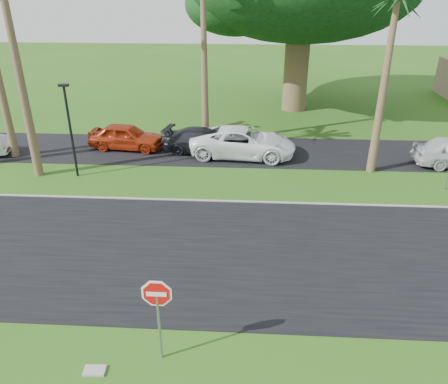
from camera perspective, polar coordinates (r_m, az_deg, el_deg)
ground at (r=14.67m, az=-7.84°, el=-11.93°), size 120.00×120.00×0.00m
road at (r=16.25m, az=-6.55°, el=-7.61°), size 120.00×8.00×0.02m
parking_strip at (r=25.58m, az=-2.72°, el=5.45°), size 120.00×5.00×0.02m
curb at (r=19.70m, az=-4.64°, el=-1.07°), size 120.00×0.12×0.06m
stop_sign_near at (r=11.19m, az=-8.68°, el=-14.27°), size 1.05×0.07×2.62m
streetlight_right at (r=22.52m, az=-19.49°, el=8.21°), size 0.45×0.25×4.64m
car_red at (r=26.24m, az=-12.63°, el=7.05°), size 4.47×2.18×1.47m
car_dark at (r=24.99m, az=-2.46°, el=6.61°), size 5.03×2.77×1.38m
car_minivan at (r=24.47m, az=2.50°, el=6.48°), size 6.02×3.13×1.62m
utility_slab at (r=12.39m, az=-16.55°, el=-21.46°), size 0.57×0.38×0.06m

